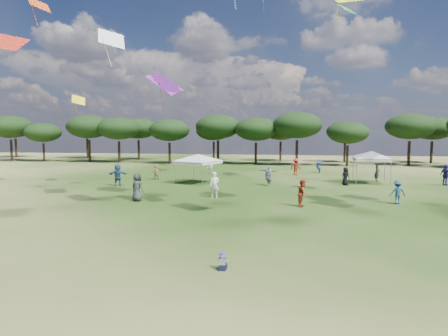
{
  "coord_description": "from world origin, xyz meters",
  "views": [
    {
      "loc": [
        1.91,
        -9.66,
        4.52
      ],
      "look_at": [
        -0.74,
        6.0,
        3.05
      ],
      "focal_mm": 30.0,
      "sensor_mm": 36.0,
      "label": 1
    }
  ],
  "objects": [
    {
      "name": "tree_line",
      "position": [
        2.39,
        47.41,
        5.42
      ],
      "size": [
        108.78,
        17.63,
        7.77
      ],
      "color": "black",
      "rests_on": "ground"
    },
    {
      "name": "ground",
      "position": [
        0.0,
        0.0,
        0.0
      ],
      "size": [
        140.0,
        140.0,
        0.0
      ],
      "primitive_type": "plane",
      "color": "#2A4615",
      "rests_on": "ground"
    },
    {
      "name": "toddler",
      "position": [
        -0.15,
        2.24,
        0.26
      ],
      "size": [
        0.38,
        0.43,
        0.59
      ],
      "rotation": [
        0.0,
        0.0,
        -0.0
      ],
      "color": "black",
      "rests_on": "ground"
    },
    {
      "name": "festival_crowd",
      "position": [
        0.58,
        23.35,
        0.86
      ],
      "size": [
        29.4,
        21.93,
        1.92
      ],
      "color": "navy",
      "rests_on": "ground"
    },
    {
      "name": "tent_left",
      "position": [
        -6.08,
        23.25,
        2.53
      ],
      "size": [
        6.23,
        6.23,
        2.95
      ],
      "rotation": [
        0.0,
        0.0,
        -0.38
      ],
      "color": "gray",
      "rests_on": "ground"
    },
    {
      "name": "tent_right",
      "position": [
        9.39,
        25.59,
        2.82
      ],
      "size": [
        6.03,
        6.03,
        3.25
      ],
      "rotation": [
        0.0,
        0.0,
        -0.06
      ],
      "color": "gray",
      "rests_on": "ground"
    }
  ]
}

